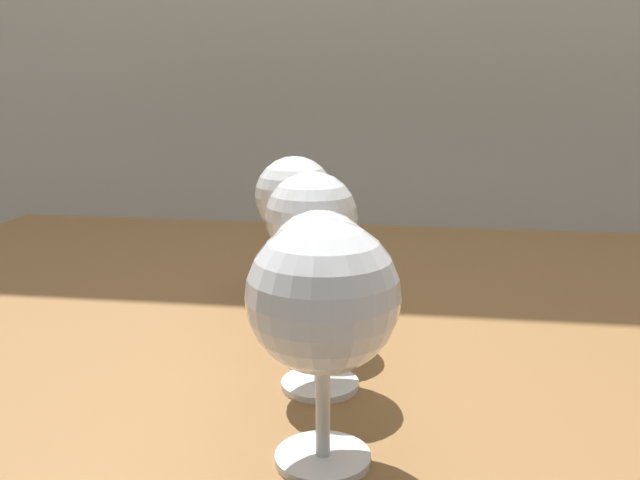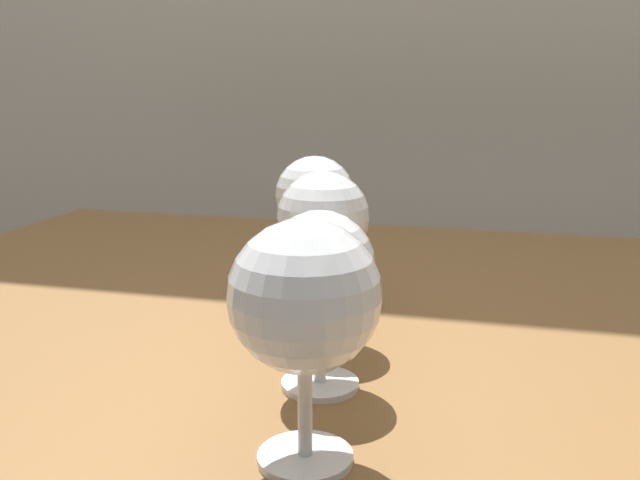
{
  "view_description": "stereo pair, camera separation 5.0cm",
  "coord_description": "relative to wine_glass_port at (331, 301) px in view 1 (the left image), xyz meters",
  "views": [
    {
      "loc": [
        0.06,
        -0.68,
        1.0
      ],
      "look_at": [
        -0.02,
        -0.19,
        0.89
      ],
      "focal_mm": 39.38,
      "sensor_mm": 36.0,
      "label": 1
    },
    {
      "loc": [
        0.11,
        -0.67,
        1.0
      ],
      "look_at": [
        -0.02,
        -0.19,
        0.89
      ],
      "focal_mm": 39.38,
      "sensor_mm": 36.0,
      "label": 2
    }
  ],
  "objects": [
    {
      "name": "dining_table",
      "position": [
        -0.0,
        0.29,
        -0.21
      ],
      "size": [
        1.22,
        0.81,
        0.77
      ],
      "color": "brown",
      "rests_on": "ground_plane"
    },
    {
      "name": "wine_glass_port",
      "position": [
        0.0,
        0.0,
        0.0
      ],
      "size": [
        0.09,
        0.09,
        0.15
      ],
      "color": "white",
      "rests_on": "dining_table"
    },
    {
      "name": "wine_glass_pinot",
      "position": [
        -0.02,
        0.1,
        -0.01
      ],
      "size": [
        0.08,
        0.08,
        0.14
      ],
      "color": "white",
      "rests_on": "dining_table"
    },
    {
      "name": "wine_glass_empty",
      "position": [
        -0.04,
        0.2,
        0.0
      ],
      "size": [
        0.08,
        0.08,
        0.15
      ],
      "color": "white",
      "rests_on": "dining_table"
    },
    {
      "name": "wine_glass_rose",
      "position": [
        -0.08,
        0.29,
        0.01
      ],
      "size": [
        0.08,
        0.08,
        0.15
      ],
      "color": "white",
      "rests_on": "dining_table"
    }
  ]
}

